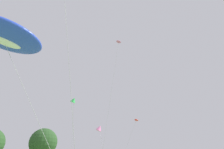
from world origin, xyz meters
TOP-DOWN VIEW (x-y plane):
  - big_show_kite at (-7.30, 12.50)m, footprint 15.78×4.40m
  - small_kite_diamond_red at (16.14, 19.92)m, footprint 3.96×2.33m
  - small_kite_stunt_black at (15.20, 29.06)m, footprint 2.55×5.28m
  - small_kite_delta_white at (3.88, 20.63)m, footprint 2.25×2.42m
  - small_kite_streamer_purple at (7.24, 14.94)m, footprint 0.84×4.14m
  - tree_oak_left at (13.26, 51.76)m, footprint 7.61×7.61m

SIDE VIEW (x-z plane):
  - tree_oak_left at x=13.26m, z-range 1.52..12.25m
  - small_kite_stunt_black at x=15.20m, z-range 3.68..12.53m
  - small_kite_diamond_red at x=16.14m, z-range 4.03..12.65m
  - small_kite_delta_white at x=3.88m, z-range 4.49..14.47m
  - big_show_kite at x=-7.30m, z-range 4.79..15.59m
  - small_kite_streamer_purple at x=7.24m, z-range 8.42..26.52m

